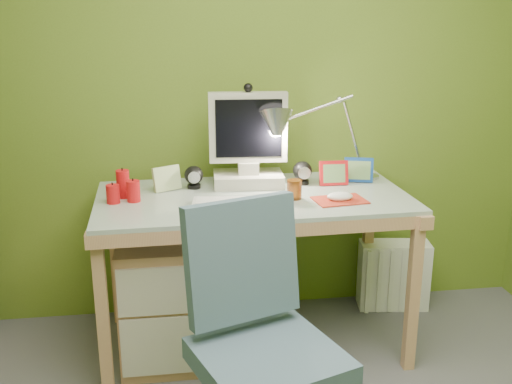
{
  "coord_description": "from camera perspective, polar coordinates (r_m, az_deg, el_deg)",
  "views": [
    {
      "loc": [
        -0.35,
        -1.48,
        1.6
      ],
      "look_at": [
        0.0,
        1.0,
        0.85
      ],
      "focal_mm": 42.0,
      "sensor_mm": 36.0,
      "label": 1
    }
  ],
  "objects": [
    {
      "name": "wall_back",
      "position": [
        3.13,
        -1.56,
        9.3
      ],
      "size": [
        3.2,
        0.01,
        2.4
      ],
      "primitive_type": "cube",
      "color": "olive",
      "rests_on": "floor"
    },
    {
      "name": "desk",
      "position": [
        2.95,
        -0.26,
        -7.57
      ],
      "size": [
        1.48,
        0.78,
        0.78
      ],
      "primitive_type": null,
      "rotation": [
        0.0,
        0.0,
        0.03
      ],
      "color": "tan",
      "rests_on": "floor"
    },
    {
      "name": "monitor",
      "position": [
        2.93,
        -0.76,
        5.19
      ],
      "size": [
        0.36,
        0.22,
        0.48
      ],
      "primitive_type": null,
      "rotation": [
        0.0,
        0.0,
        -0.06
      ],
      "color": "#B5B4A3",
      "rests_on": "desk"
    },
    {
      "name": "speaker_left",
      "position": [
        2.93,
        -5.94,
        1.41
      ],
      "size": [
        0.09,
        0.09,
        0.11
      ],
      "primitive_type": null,
      "rotation": [
        0.0,
        0.0,
        0.03
      ],
      "color": "black",
      "rests_on": "desk"
    },
    {
      "name": "speaker_right",
      "position": [
        2.99,
        4.44,
        1.84
      ],
      "size": [
        0.11,
        0.11,
        0.12
      ],
      "primitive_type": null,
      "rotation": [
        0.0,
        0.0,
        -0.19
      ],
      "color": "black",
      "rests_on": "desk"
    },
    {
      "name": "keyboard",
      "position": [
        2.67,
        -1.57,
        -1.04
      ],
      "size": [
        0.43,
        0.19,
        0.02
      ],
      "primitive_type": "cube",
      "rotation": [
        0.0,
        0.0,
        -0.13
      ],
      "color": "silver",
      "rests_on": "desk"
    },
    {
      "name": "mousepad",
      "position": [
        2.76,
        7.98,
        -0.77
      ],
      "size": [
        0.25,
        0.19,
        0.01
      ],
      "primitive_type": "cube",
      "rotation": [
        0.0,
        0.0,
        0.13
      ],
      "color": "#B5301E",
      "rests_on": "desk"
    },
    {
      "name": "mouse",
      "position": [
        2.75,
        7.99,
        -0.42
      ],
      "size": [
        0.12,
        0.08,
        0.04
      ],
      "primitive_type": "ellipsoid",
      "rotation": [
        0.0,
        0.0,
        0.02
      ],
      "color": "white",
      "rests_on": "mousepad"
    },
    {
      "name": "amber_tumbler",
      "position": [
        2.75,
        3.67,
        0.24
      ],
      "size": [
        0.07,
        0.07,
        0.09
      ],
      "primitive_type": "cylinder",
      "rotation": [
        0.0,
        0.0,
        0.04
      ],
      "color": "#8E4514",
      "rests_on": "desk"
    },
    {
      "name": "candle_cluster",
      "position": [
        2.79,
        -12.61,
        0.52
      ],
      "size": [
        0.18,
        0.16,
        0.13
      ],
      "primitive_type": null,
      "rotation": [
        0.0,
        0.0,
        -0.07
      ],
      "color": "red",
      "rests_on": "desk"
    },
    {
      "name": "photo_frame_red",
      "position": [
        2.99,
        7.41,
        1.81
      ],
      "size": [
        0.14,
        0.02,
        0.12
      ],
      "primitive_type": "cube",
      "rotation": [
        0.0,
        0.0,
        -0.01
      ],
      "color": "red",
      "rests_on": "desk"
    },
    {
      "name": "photo_frame_blue",
      "position": [
        3.07,
        9.74,
        2.1
      ],
      "size": [
        0.15,
        0.06,
        0.12
      ],
      "primitive_type": "cube",
      "rotation": [
        0.0,
        0.0,
        -0.26
      ],
      "color": "#154091",
      "rests_on": "desk"
    },
    {
      "name": "photo_frame_green",
      "position": [
        2.91,
        -8.49,
        1.28
      ],
      "size": [
        0.13,
        0.08,
        0.12
      ],
      "primitive_type": "cube",
      "rotation": [
        0.0,
        0.0,
        0.48
      ],
      "color": "#B6CB8B",
      "rests_on": "desk"
    },
    {
      "name": "desk_lamp",
      "position": [
        3.0,
        7.85,
        6.87
      ],
      "size": [
        0.63,
        0.34,
        0.64
      ],
      "primitive_type": null,
      "rotation": [
        0.0,
        0.0,
        0.15
      ],
      "color": "silver",
      "rests_on": "desk"
    },
    {
      "name": "task_chair",
      "position": [
        2.12,
        1.22,
        -15.49
      ],
      "size": [
        0.67,
        0.67,
        0.95
      ],
      "primitive_type": null,
      "rotation": [
        0.0,
        0.0,
        0.35
      ],
      "color": "#445D70",
      "rests_on": "floor"
    },
    {
      "name": "radiator",
      "position": [
        3.48,
        12.96,
        -7.7
      ],
      "size": [
        0.4,
        0.21,
        0.38
      ],
      "primitive_type": "cube",
      "rotation": [
        0.0,
        0.0,
        -0.14
      ],
      "color": "white",
      "rests_on": "floor"
    }
  ]
}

